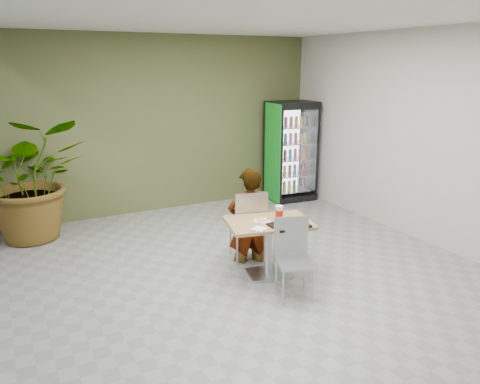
% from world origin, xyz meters
% --- Properties ---
extents(ground, '(7.00, 7.00, 0.00)m').
position_xyz_m(ground, '(0.00, 0.00, 0.00)').
color(ground, gray).
rests_on(ground, ground).
extents(room_envelope, '(6.00, 7.00, 3.20)m').
position_xyz_m(room_envelope, '(0.00, 0.00, 1.60)').
color(room_envelope, beige).
rests_on(room_envelope, ground).
extents(dining_table, '(1.19, 0.95, 0.75)m').
position_xyz_m(dining_table, '(0.20, 0.05, 0.54)').
color(dining_table, '#B0854B').
rests_on(dining_table, ground).
extents(chair_far, '(0.54, 0.54, 1.02)m').
position_xyz_m(chair_far, '(0.20, 0.56, 0.60)').
color(chair_far, '#A7AAAC').
rests_on(chair_far, ground).
extents(chair_near, '(0.53, 0.53, 0.94)m').
position_xyz_m(chair_near, '(0.21, -0.50, 0.55)').
color(chair_near, '#A7AAAC').
rests_on(chair_near, ground).
extents(seated_woman, '(0.67, 0.51, 1.63)m').
position_xyz_m(seated_woman, '(0.22, 0.62, 0.51)').
color(seated_woman, black).
rests_on(seated_woman, ground).
extents(pizza_plate, '(0.29, 0.22, 0.03)m').
position_xyz_m(pizza_plate, '(0.12, 0.07, 0.77)').
color(pizza_plate, white).
rests_on(pizza_plate, dining_table).
extents(soda_cup, '(0.10, 0.10, 0.18)m').
position_xyz_m(soda_cup, '(0.35, 0.04, 0.84)').
color(soda_cup, white).
rests_on(soda_cup, dining_table).
extents(napkin_stack, '(0.21, 0.21, 0.02)m').
position_xyz_m(napkin_stack, '(-0.07, -0.18, 0.76)').
color(napkin_stack, white).
rests_on(napkin_stack, dining_table).
extents(cafeteria_tray, '(0.46, 0.34, 0.03)m').
position_xyz_m(cafeteria_tray, '(0.32, -0.23, 0.76)').
color(cafeteria_tray, black).
rests_on(cafeteria_tray, dining_table).
extents(beverage_fridge, '(0.95, 0.75, 1.97)m').
position_xyz_m(beverage_fridge, '(2.47, 2.97, 0.99)').
color(beverage_fridge, black).
rests_on(beverage_fridge, ground).
extents(potted_plant, '(1.88, 1.67, 1.92)m').
position_xyz_m(potted_plant, '(-2.34, 2.93, 0.96)').
color(potted_plant, '#2E6829').
rests_on(potted_plant, ground).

